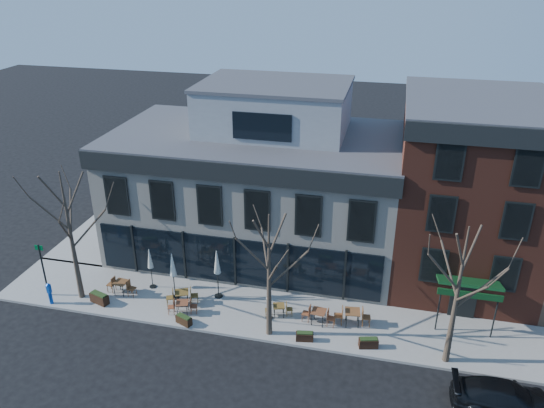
% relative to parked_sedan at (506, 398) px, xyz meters
% --- Properties ---
extents(ground, '(120.00, 120.00, 0.00)m').
position_rel_parked_sedan_xyz_m(ground, '(-14.34, 6.44, -0.67)').
color(ground, black).
rests_on(ground, ground).
extents(sidewalk_front, '(33.50, 4.70, 0.15)m').
position_rel_parked_sedan_xyz_m(sidewalk_front, '(-11.09, 4.29, -0.60)').
color(sidewalk_front, gray).
rests_on(sidewalk_front, ground).
extents(sidewalk_side, '(4.50, 12.00, 0.15)m').
position_rel_parked_sedan_xyz_m(sidewalk_side, '(-25.59, 12.44, -0.60)').
color(sidewalk_side, gray).
rests_on(sidewalk_side, ground).
extents(corner_building, '(18.39, 10.39, 11.10)m').
position_rel_parked_sedan_xyz_m(corner_building, '(-14.26, 11.51, 4.05)').
color(corner_building, beige).
rests_on(corner_building, ground).
extents(red_brick_building, '(8.20, 11.78, 11.18)m').
position_rel_parked_sedan_xyz_m(red_brick_building, '(-1.34, 11.43, 4.96)').
color(red_brick_building, maroon).
rests_on(red_brick_building, ground).
extents(tree_corner, '(3.93, 3.98, 7.92)m').
position_rel_parked_sedan_xyz_m(tree_corner, '(-22.83, 3.24, 3.57)').
color(tree_corner, '#382B21').
rests_on(tree_corner, sidewalk_front).
extents(tree_mid, '(3.50, 3.55, 7.04)m').
position_rel_parked_sedan_xyz_m(tree_mid, '(-11.33, 2.54, 3.12)').
color(tree_mid, '#382B21').
rests_on(tree_mid, sidewalk_front).
extents(tree_right, '(3.72, 3.77, 7.48)m').
position_rel_parked_sedan_xyz_m(tree_right, '(-2.33, 2.54, 3.35)').
color(tree_right, '#382B21').
rests_on(tree_right, sidewalk_front).
extents(sign_pole, '(0.50, 0.10, 3.40)m').
position_rel_parked_sedan_xyz_m(sign_pole, '(-24.84, 2.94, 1.40)').
color(sign_pole, black).
rests_on(sign_pole, sidewalk_front).
extents(parked_sedan, '(4.69, 1.98, 1.35)m').
position_rel_parked_sedan_xyz_m(parked_sedan, '(0.00, 0.00, 0.00)').
color(parked_sedan, black).
rests_on(parked_sedan, ground).
extents(call_box, '(0.27, 0.27, 1.38)m').
position_rel_parked_sedan_xyz_m(call_box, '(-24.17, 2.24, 0.20)').
color(call_box, '#0D40A9').
rests_on(call_box, sidewalk_front).
extents(cafe_set_0, '(1.91, 0.82, 0.99)m').
position_rel_parked_sedan_xyz_m(cafe_set_0, '(-20.69, 4.09, -0.02)').
color(cafe_set_0, brown).
rests_on(cafe_set_0, sidewalk_front).
extents(cafe_set_1, '(1.89, 1.13, 0.98)m').
position_rel_parked_sedan_xyz_m(cafe_set_1, '(-16.81, 3.96, -0.02)').
color(cafe_set_1, brown).
rests_on(cafe_set_1, sidewalk_front).
extents(cafe_set_2, '(1.71, 0.86, 0.88)m').
position_rel_parked_sedan_xyz_m(cafe_set_2, '(-16.45, 3.12, -0.07)').
color(cafe_set_2, brown).
rests_on(cafe_set_2, sidewalk_front).
extents(cafe_set_3, '(1.61, 0.82, 0.83)m').
position_rel_parked_sedan_xyz_m(cafe_set_3, '(-11.17, 4.13, -0.10)').
color(cafe_set_3, brown).
rests_on(cafe_set_3, sidewalk_front).
extents(cafe_set_4, '(1.90, 0.82, 0.99)m').
position_rel_parked_sedan_xyz_m(cafe_set_4, '(-8.93, 3.99, -0.02)').
color(cafe_set_4, brown).
rests_on(cafe_set_4, sidewalk_front).
extents(cafe_set_5, '(2.05, 0.90, 1.06)m').
position_rel_parked_sedan_xyz_m(cafe_set_5, '(-7.14, 4.31, 0.02)').
color(cafe_set_5, brown).
rests_on(cafe_set_5, sidewalk_front).
extents(umbrella_0, '(0.42, 0.42, 2.61)m').
position_rel_parked_sedan_xyz_m(umbrella_0, '(-19.20, 5.12, 1.32)').
color(umbrella_0, black).
rests_on(umbrella_0, sidewalk_front).
extents(umbrella_1, '(0.48, 0.48, 2.98)m').
position_rel_parked_sedan_xyz_m(umbrella_1, '(-17.44, 4.39, 1.58)').
color(umbrella_1, black).
rests_on(umbrella_1, sidewalk_front).
extents(umbrella_2, '(0.50, 0.50, 3.10)m').
position_rel_parked_sedan_xyz_m(umbrella_2, '(-15.01, 5.10, 1.66)').
color(umbrella_2, black).
rests_on(umbrella_2, sidewalk_front).
extents(umbrella_3, '(0.39, 0.39, 2.45)m').
position_rel_parked_sedan_xyz_m(umbrella_3, '(-11.63, 3.77, 1.20)').
color(umbrella_3, black).
rests_on(umbrella_3, sidewalk_front).
extents(planter_0, '(1.22, 0.79, 0.64)m').
position_rel_parked_sedan_xyz_m(planter_0, '(-21.49, 2.94, -0.21)').
color(planter_0, black).
rests_on(planter_0, sidewalk_front).
extents(planter_1, '(0.99, 0.69, 0.52)m').
position_rel_parked_sedan_xyz_m(planter_1, '(-16.03, 2.24, -0.27)').
color(planter_1, black).
rests_on(planter_1, sidewalk_front).
extents(planter_2, '(0.96, 0.51, 0.51)m').
position_rel_parked_sedan_xyz_m(planter_2, '(-9.41, 2.41, -0.27)').
color(planter_2, black).
rests_on(planter_2, sidewalk_front).
extents(planter_3, '(1.04, 0.62, 0.55)m').
position_rel_parked_sedan_xyz_m(planter_3, '(-6.14, 2.64, -0.25)').
color(planter_3, black).
rests_on(planter_3, sidewalk_front).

